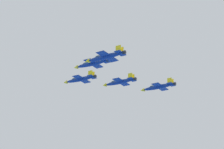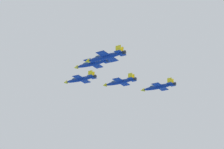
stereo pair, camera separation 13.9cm
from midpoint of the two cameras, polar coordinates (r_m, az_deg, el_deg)
jet_lead at (r=216.07m, az=-3.70°, el=-0.54°), size 11.84×14.74×3.54m
jet_left_wingman at (r=200.52m, az=-2.34°, el=1.27°), size 12.01×14.77×3.56m
jet_right_wingman at (r=218.40m, az=0.89°, el=-0.85°), size 12.35×14.85×3.61m
jet_left_outer at (r=183.46m, az=-0.76°, el=2.08°), size 12.84×15.35×3.74m
jet_right_outer at (r=221.74m, az=5.36°, el=-1.41°), size 12.81×15.10×3.69m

